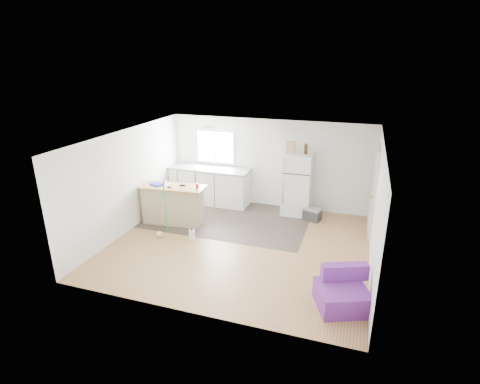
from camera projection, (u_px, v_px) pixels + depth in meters
name	position (u px, v px, depth m)	size (l,w,h in m)	color
room	(240.00, 194.00, 7.93)	(5.51, 5.01, 2.41)	olive
vinyl_zone	(228.00, 218.00, 9.67)	(4.05, 2.50, 0.00)	#373029
window	(215.00, 147.00, 10.48)	(1.18, 0.06, 0.98)	white
interior_door	(374.00, 192.00, 8.56)	(0.11, 0.92, 2.10)	white
ceiling_fixture	(208.00, 126.00, 8.95)	(0.30, 0.30, 0.07)	white
kitchen_cabinets	(210.00, 185.00, 10.55)	(2.30, 0.74, 1.32)	white
peninsula	(173.00, 204.00, 9.25)	(1.63, 0.74, 0.97)	tan
refrigerator	(297.00, 184.00, 9.71)	(0.73, 0.70, 1.64)	white
cooler	(312.00, 214.00, 9.51)	(0.51, 0.42, 0.34)	#2F2F32
purple_seat	(342.00, 293.00, 6.22)	(1.02, 1.01, 0.65)	#732E97
cleaner_jug	(192.00, 235.00, 8.51)	(0.15, 0.12, 0.28)	white
mop	(161.00, 228.00, 8.60)	(0.31, 0.38, 1.41)	green
red_cup	(197.00, 186.00, 8.92)	(0.08, 0.08, 0.12)	red
blue_tray	(157.00, 184.00, 9.16)	(0.30, 0.22, 0.04)	#151BCB
tool_a	(182.00, 185.00, 9.10)	(0.14, 0.05, 0.03)	black
tool_b	(169.00, 187.00, 8.98)	(0.10, 0.04, 0.03)	black
cardboard_box	(291.00, 147.00, 9.40)	(0.20, 0.10, 0.30)	tan
bottle_left	(306.00, 149.00, 9.28)	(0.07, 0.07, 0.25)	#321C09
bottle_right	(306.00, 149.00, 9.36)	(0.07, 0.07, 0.25)	#321C09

